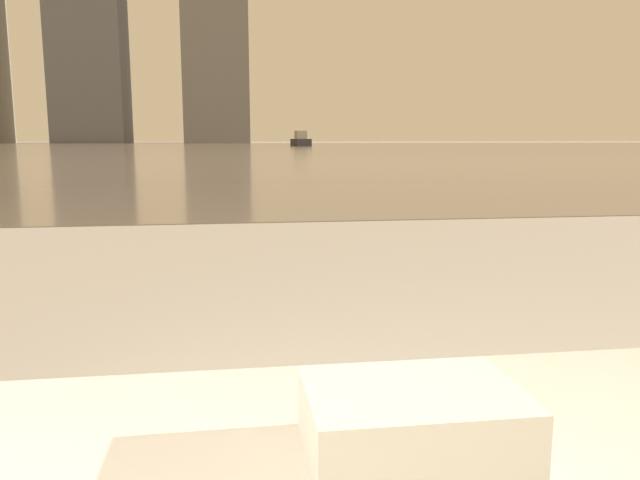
# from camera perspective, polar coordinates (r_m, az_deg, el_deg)

# --- Properties ---
(towel_stack) EXTENTS (0.25, 0.19, 0.08)m
(towel_stack) POSITION_cam_1_polar(r_m,az_deg,el_deg) (0.78, 8.46, -15.99)
(towel_stack) COLOR silver
(towel_stack) RESTS_ON bathtub
(harbor_water) EXTENTS (180.00, 110.00, 0.01)m
(harbor_water) POSITION_cam_1_polar(r_m,az_deg,el_deg) (61.88, -8.09, 8.37)
(harbor_water) COLOR gray
(harbor_water) RESTS_ON ground_plane
(harbor_boat_0) EXTENTS (1.97, 4.74, 1.73)m
(harbor_boat_0) POSITION_cam_1_polar(r_m,az_deg,el_deg) (72.39, -1.77, 9.07)
(harbor_boat_0) COLOR #2D2D33
(harbor_boat_0) RESTS_ON harbor_water
(skyline_tower_2) EXTENTS (11.47, 13.02, 40.19)m
(skyline_tower_2) POSITION_cam_1_polar(r_m,az_deg,el_deg) (119.44, -9.57, 18.43)
(skyline_tower_2) COLOR slate
(skyline_tower_2) RESTS_ON ground_plane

